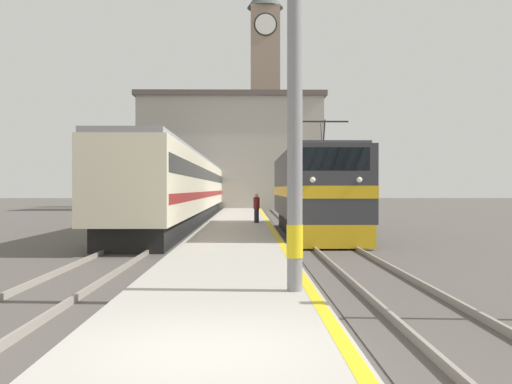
{
  "coord_description": "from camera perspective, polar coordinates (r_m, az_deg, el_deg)",
  "views": [
    {
      "loc": [
        0.48,
        -6.87,
        2.13
      ],
      "look_at": [
        0.96,
        26.66,
        1.95
      ],
      "focal_mm": 42.0,
      "sensor_mm": 36.0,
      "label": 1
    }
  ],
  "objects": [
    {
      "name": "catenary_mast",
      "position": [
        11.1,
        4.06,
        12.17
      ],
      "size": [
        2.45,
        0.3,
        8.37
      ],
      "color": "gray",
      "rests_on": "platform"
    },
    {
      "name": "locomotive_train",
      "position": [
        27.5,
        5.47,
        -0.01
      ],
      "size": [
        2.92,
        14.3,
        4.84
      ],
      "color": "black",
      "rests_on": "ground"
    },
    {
      "name": "person_on_platform",
      "position": [
        32.48,
        0.05,
        -1.48
      ],
      "size": [
        0.34,
        0.34,
        1.6
      ],
      "color": "#23232D",
      "rests_on": "platform"
    },
    {
      "name": "rail_track_near",
      "position": [
        32.08,
        4.58,
        -3.45
      ],
      "size": [
        2.83,
        140.0,
        0.16
      ],
      "color": "#514C47",
      "rests_on": "ground"
    },
    {
      "name": "ground_plane",
      "position": [
        36.93,
        -1.57,
        -3.0
      ],
      "size": [
        200.0,
        200.0,
        0.0
      ],
      "primitive_type": "plane",
      "color": "#514C47"
    },
    {
      "name": "station_building",
      "position": [
        60.35,
        -2.4,
        3.81
      ],
      "size": [
        18.61,
        6.83,
        11.56
      ],
      "color": "#A8A399",
      "rests_on": "ground"
    },
    {
      "name": "passenger_train",
      "position": [
        41.04,
        -6.32,
        0.38
      ],
      "size": [
        2.92,
        44.9,
        4.07
      ],
      "color": "black",
      "rests_on": "ground"
    },
    {
      "name": "platform",
      "position": [
        31.94,
        -1.68,
        -3.27
      ],
      "size": [
        3.57,
        140.0,
        0.28
      ],
      "color": "#ADA89E",
      "rests_on": "ground"
    },
    {
      "name": "rail_track_far",
      "position": [
        32.18,
        -7.85,
        -3.44
      ],
      "size": [
        2.83,
        140.0,
        0.16
      ],
      "color": "#514C47",
      "rests_on": "ground"
    },
    {
      "name": "clock_tower",
      "position": [
        69.66,
        0.87,
        9.81
      ],
      "size": [
        4.11,
        4.11,
        25.83
      ],
      "color": "gray",
      "rests_on": "ground"
    }
  ]
}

